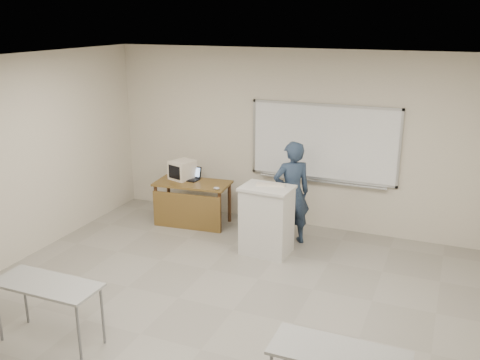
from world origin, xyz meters
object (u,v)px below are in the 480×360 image
at_px(mouse, 217,188).
at_px(laptop, 191,176).
at_px(keyboard, 271,185).
at_px(crt_monitor, 183,170).
at_px(whiteboard, 323,144).
at_px(presenter, 292,193).
at_px(instructor_desk, 190,197).
at_px(podium, 267,220).

bearing_deg(mouse, laptop, 160.10).
height_order(laptop, keyboard, keyboard).
distance_m(crt_monitor, mouse, 0.87).
relative_size(whiteboard, presenter, 1.49).
xyz_separation_m(crt_monitor, laptop, (0.15, 0.03, -0.11)).
bearing_deg(crt_monitor, instructor_desk, -25.53).
height_order(podium, laptop, podium).
bearing_deg(laptop, instructor_desk, -66.14).
distance_m(whiteboard, podium, 1.71).
bearing_deg(presenter, instructor_desk, -38.50).
relative_size(instructor_desk, laptop, 4.38).
relative_size(laptop, presenter, 0.18).
relative_size(crt_monitor, laptop, 1.39).
xyz_separation_m(keyboard, presenter, (0.20, 0.43, -0.24)).
xyz_separation_m(laptop, mouse, (0.65, -0.35, -0.03)).
bearing_deg(mouse, instructor_desk, 179.19).
distance_m(instructor_desk, podium, 1.69).
bearing_deg(presenter, whiteboard, -145.91).
relative_size(whiteboard, instructor_desk, 1.93).
xyz_separation_m(instructor_desk, podium, (1.60, -0.55, 0.02)).
distance_m(mouse, keyboard, 1.18).
height_order(podium, crt_monitor, crt_monitor).
height_order(podium, mouse, podium).
distance_m(instructor_desk, keyboard, 1.78).
bearing_deg(mouse, crt_monitor, 166.44).
bearing_deg(instructor_desk, laptop, 105.56).
height_order(mouse, keyboard, keyboard).
bearing_deg(podium, keyboard, 75.96).
xyz_separation_m(whiteboard, laptop, (-2.20, -0.52, -0.68)).
relative_size(mouse, presenter, 0.07).
xyz_separation_m(whiteboard, crt_monitor, (-2.35, -0.54, -0.57)).
bearing_deg(podium, laptop, 157.65).
relative_size(podium, keyboard, 2.50).
height_order(whiteboard, presenter, whiteboard).
distance_m(mouse, presenter, 1.28).
bearing_deg(crt_monitor, mouse, -4.49).
bearing_deg(podium, instructor_desk, 164.19).
xyz_separation_m(instructor_desk, keyboard, (1.62, -0.47, 0.56)).
bearing_deg(laptop, whiteboard, 16.13).
distance_m(whiteboard, crt_monitor, 2.48).
xyz_separation_m(podium, laptop, (-1.70, 0.81, 0.27)).
bearing_deg(laptop, presenter, -5.89).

